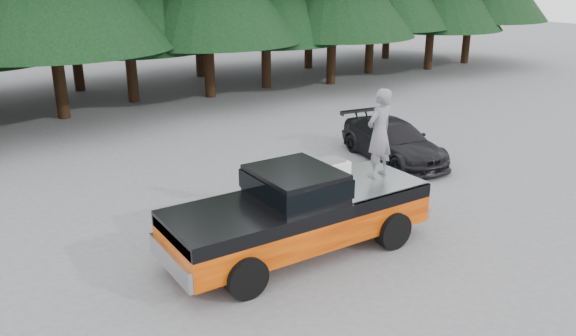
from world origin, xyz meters
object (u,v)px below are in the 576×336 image
pickup_truck (299,224)px  man_on_bed (379,133)px  parked_car (393,141)px  air_compressor (331,172)px

pickup_truck → man_on_bed: size_ratio=2.92×
man_on_bed → parked_car: size_ratio=0.47×
man_on_bed → parked_car: bearing=-147.9°
pickup_truck → air_compressor: size_ratio=8.54×
parked_car → man_on_bed: bearing=-129.1°
man_on_bed → pickup_truck: bearing=-10.2°
pickup_truck → man_on_bed: (2.19, 0.01, 1.69)m
air_compressor → parked_car: 6.17m
pickup_truck → air_compressor: 1.39m
man_on_bed → parked_car: man_on_bed is taller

